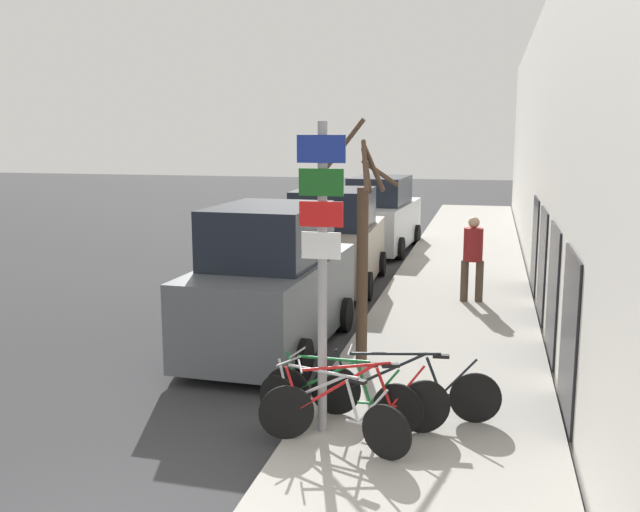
{
  "coord_description": "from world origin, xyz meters",
  "views": [
    {
      "loc": [
        3.22,
        -4.92,
        3.66
      ],
      "look_at": [
        0.68,
        5.72,
        1.74
      ],
      "focal_mm": 40.0,
      "sensor_mm": 36.0,
      "label": 1
    }
  ],
  "objects_px": {
    "parked_car_2": "(381,217)",
    "parked_car_0": "(272,285)",
    "signpost": "(322,263)",
    "bicycle_2": "(341,395)",
    "pedestrian_near": "(473,253)",
    "bicycle_0": "(330,411)",
    "bicycle_1": "(356,405)",
    "street_tree": "(362,252)",
    "parked_car_1": "(335,242)",
    "bicycle_3": "(405,389)"
  },
  "relations": [
    {
      "from": "bicycle_0",
      "to": "pedestrian_near",
      "type": "distance_m",
      "value": 7.52
    },
    {
      "from": "street_tree",
      "to": "bicycle_3",
      "type": "bearing_deg",
      "value": -65.03
    },
    {
      "from": "signpost",
      "to": "pedestrian_near",
      "type": "bearing_deg",
      "value": 77.79
    },
    {
      "from": "bicycle_3",
      "to": "street_tree",
      "type": "bearing_deg",
      "value": 20.12
    },
    {
      "from": "parked_car_0",
      "to": "pedestrian_near",
      "type": "height_order",
      "value": "parked_car_0"
    },
    {
      "from": "street_tree",
      "to": "bicycle_2",
      "type": "bearing_deg",
      "value": -86.02
    },
    {
      "from": "signpost",
      "to": "bicycle_3",
      "type": "distance_m",
      "value": 1.98
    },
    {
      "from": "parked_car_2",
      "to": "signpost",
      "type": "bearing_deg",
      "value": -80.81
    },
    {
      "from": "signpost",
      "to": "bicycle_0",
      "type": "distance_m",
      "value": 1.69
    },
    {
      "from": "bicycle_0",
      "to": "parked_car_0",
      "type": "bearing_deg",
      "value": 50.47
    },
    {
      "from": "parked_car_2",
      "to": "bicycle_1",
      "type": "bearing_deg",
      "value": -79.15
    },
    {
      "from": "signpost",
      "to": "parked_car_2",
      "type": "xyz_separation_m",
      "value": [
        -1.42,
        13.89,
        -1.13
      ]
    },
    {
      "from": "bicycle_2",
      "to": "parked_car_1",
      "type": "xyz_separation_m",
      "value": [
        -1.89,
        8.34,
        0.54
      ]
    },
    {
      "from": "bicycle_2",
      "to": "parked_car_2",
      "type": "height_order",
      "value": "parked_car_2"
    },
    {
      "from": "signpost",
      "to": "parked_car_1",
      "type": "xyz_separation_m",
      "value": [
        -1.71,
        8.59,
        -1.12
      ]
    },
    {
      "from": "pedestrian_near",
      "to": "bicycle_0",
      "type": "bearing_deg",
      "value": 72.69
    },
    {
      "from": "bicycle_1",
      "to": "street_tree",
      "type": "xyz_separation_m",
      "value": [
        -0.39,
        2.55,
        1.36
      ]
    },
    {
      "from": "bicycle_1",
      "to": "pedestrian_near",
      "type": "xyz_separation_m",
      "value": [
        1.12,
        7.15,
        0.65
      ]
    },
    {
      "from": "bicycle_1",
      "to": "parked_car_1",
      "type": "height_order",
      "value": "parked_car_1"
    },
    {
      "from": "parked_car_1",
      "to": "parked_car_2",
      "type": "distance_m",
      "value": 5.31
    },
    {
      "from": "bicycle_1",
      "to": "parked_car_1",
      "type": "bearing_deg",
      "value": -5.66
    },
    {
      "from": "bicycle_3",
      "to": "parked_car_2",
      "type": "distance_m",
      "value": 13.5
    },
    {
      "from": "bicycle_2",
      "to": "bicycle_3",
      "type": "bearing_deg",
      "value": -54.33
    },
    {
      "from": "bicycle_1",
      "to": "parked_car_0",
      "type": "distance_m",
      "value": 4.06
    },
    {
      "from": "bicycle_0",
      "to": "parked_car_0",
      "type": "relative_size",
      "value": 0.44
    },
    {
      "from": "pedestrian_near",
      "to": "street_tree",
      "type": "bearing_deg",
      "value": 65.08
    },
    {
      "from": "bicycle_2",
      "to": "bicycle_3",
      "type": "distance_m",
      "value": 0.81
    },
    {
      "from": "bicycle_1",
      "to": "pedestrian_near",
      "type": "relative_size",
      "value": 1.2
    },
    {
      "from": "signpost",
      "to": "bicycle_3",
      "type": "bearing_deg",
      "value": 33.33
    },
    {
      "from": "parked_car_0",
      "to": "pedestrian_near",
      "type": "distance_m",
      "value": 4.9
    },
    {
      "from": "signpost",
      "to": "bicycle_1",
      "type": "relative_size",
      "value": 1.69
    },
    {
      "from": "pedestrian_near",
      "to": "parked_car_0",
      "type": "bearing_deg",
      "value": 42.47
    },
    {
      "from": "signpost",
      "to": "parked_car_2",
      "type": "relative_size",
      "value": 0.76
    },
    {
      "from": "street_tree",
      "to": "bicycle_1",
      "type": "bearing_deg",
      "value": -81.25
    },
    {
      "from": "signpost",
      "to": "pedestrian_near",
      "type": "xyz_separation_m",
      "value": [
        1.54,
        7.1,
        -1.0
      ]
    },
    {
      "from": "signpost",
      "to": "street_tree",
      "type": "relative_size",
      "value": 0.98
    },
    {
      "from": "signpost",
      "to": "bicycle_2",
      "type": "height_order",
      "value": "signpost"
    },
    {
      "from": "bicycle_0",
      "to": "pedestrian_near",
      "type": "xyz_separation_m",
      "value": [
        1.38,
        7.36,
        0.66
      ]
    },
    {
      "from": "bicycle_1",
      "to": "parked_car_2",
      "type": "bearing_deg",
      "value": -12.03
    },
    {
      "from": "signpost",
      "to": "bicycle_0",
      "type": "height_order",
      "value": "signpost"
    },
    {
      "from": "signpost",
      "to": "parked_car_2",
      "type": "height_order",
      "value": "signpost"
    },
    {
      "from": "bicycle_2",
      "to": "bicycle_0",
      "type": "bearing_deg",
      "value": -172.68
    },
    {
      "from": "bicycle_0",
      "to": "bicycle_2",
      "type": "bearing_deg",
      "value": 21.38
    },
    {
      "from": "parked_car_0",
      "to": "parked_car_2",
      "type": "relative_size",
      "value": 0.93
    },
    {
      "from": "bicycle_2",
      "to": "pedestrian_near",
      "type": "relative_size",
      "value": 1.14
    },
    {
      "from": "parked_car_2",
      "to": "parked_car_0",
      "type": "bearing_deg",
      "value": -88.0
    },
    {
      "from": "signpost",
      "to": "street_tree",
      "type": "xyz_separation_m",
      "value": [
        0.02,
        2.5,
        -0.29
      ]
    },
    {
      "from": "bicycle_0",
      "to": "bicycle_3",
      "type": "xyz_separation_m",
      "value": [
        0.75,
        0.86,
        0.01
      ]
    },
    {
      "from": "bicycle_1",
      "to": "parked_car_0",
      "type": "xyz_separation_m",
      "value": [
        -2.08,
        3.44,
        0.58
      ]
    },
    {
      "from": "parked_car_0",
      "to": "bicycle_0",
      "type": "bearing_deg",
      "value": -61.56
    }
  ]
}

